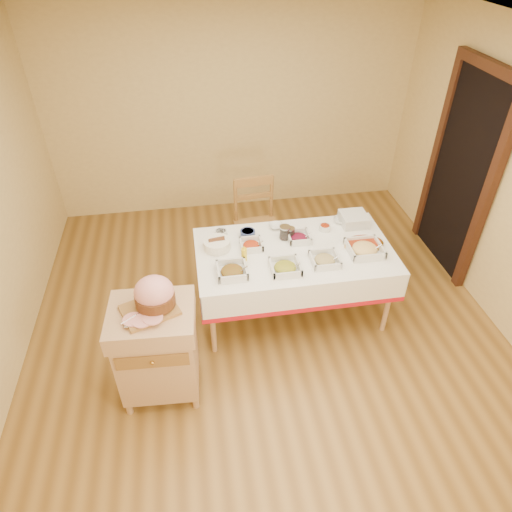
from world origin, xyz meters
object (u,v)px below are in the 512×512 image
(dining_table, at_px, (294,264))
(mustard_bottle, at_px, (244,254))
(butcher_cart, at_px, (157,347))
(brass_platter, at_px, (364,244))
(ham_on_board, at_px, (154,296))
(preserve_jar_left, at_px, (285,233))
(preserve_jar_right, at_px, (290,233))
(bread_basket, at_px, (217,244))
(dining_chair, at_px, (257,225))
(plate_stack, at_px, (354,219))

(dining_table, bearing_deg, mustard_bottle, -170.48)
(butcher_cart, distance_m, brass_platter, 2.09)
(butcher_cart, relative_size, ham_on_board, 2.20)
(preserve_jar_left, xyz_separation_m, mustard_bottle, (-0.43, -0.28, 0.01))
(preserve_jar_left, height_order, preserve_jar_right, preserve_jar_left)
(preserve_jar_left, bearing_deg, preserve_jar_right, 5.40)
(mustard_bottle, bearing_deg, ham_on_board, -139.27)
(dining_table, bearing_deg, bread_basket, 168.88)
(butcher_cart, height_order, preserve_jar_left, butcher_cart)
(butcher_cart, distance_m, preserve_jar_left, 1.59)
(preserve_jar_left, bearing_deg, butcher_cart, -141.96)
(mustard_bottle, bearing_deg, dining_chair, 73.29)
(preserve_jar_right, xyz_separation_m, bread_basket, (-0.71, -0.06, -0.00))
(butcher_cart, height_order, ham_on_board, ham_on_board)
(preserve_jar_right, bearing_deg, brass_platter, -20.56)
(preserve_jar_left, bearing_deg, brass_platter, -18.68)
(bread_basket, relative_size, plate_stack, 0.98)
(mustard_bottle, distance_m, bread_basket, 0.31)
(bread_basket, distance_m, plate_stack, 1.40)
(mustard_bottle, bearing_deg, preserve_jar_left, 32.78)
(bread_basket, height_order, plate_stack, bread_basket)
(preserve_jar_left, xyz_separation_m, brass_platter, (0.71, -0.24, -0.04))
(ham_on_board, distance_m, preserve_jar_right, 1.57)
(dining_table, relative_size, preserve_jar_right, 16.69)
(preserve_jar_right, xyz_separation_m, plate_stack, (0.68, 0.13, 0.01))
(brass_platter, bearing_deg, plate_stack, 86.15)
(dining_chair, bearing_deg, dining_table, -74.71)
(dining_table, relative_size, bread_basket, 7.26)
(dining_chair, distance_m, plate_stack, 1.05)
(bread_basket, bearing_deg, preserve_jar_left, 5.10)
(preserve_jar_right, xyz_separation_m, mustard_bottle, (-0.49, -0.28, 0.02))
(preserve_jar_left, height_order, plate_stack, preserve_jar_left)
(mustard_bottle, height_order, plate_stack, mustard_bottle)
(butcher_cart, bearing_deg, ham_on_board, 38.10)
(dining_chair, distance_m, bread_basket, 0.86)
(preserve_jar_right, height_order, brass_platter, preserve_jar_right)
(dining_chair, distance_m, mustard_bottle, 0.97)
(ham_on_board, relative_size, bread_basket, 1.65)
(dining_chair, relative_size, brass_platter, 2.78)
(butcher_cart, height_order, bread_basket, butcher_cart)
(dining_table, height_order, butcher_cart, butcher_cart)
(ham_on_board, bearing_deg, preserve_jar_left, 38.03)
(brass_platter, bearing_deg, butcher_cart, -159.49)
(dining_chair, distance_m, brass_platter, 1.24)
(preserve_jar_right, bearing_deg, bread_basket, -174.87)
(bread_basket, xyz_separation_m, brass_platter, (1.36, -0.18, -0.02))
(brass_platter, bearing_deg, dining_table, 176.36)
(butcher_cart, distance_m, dining_chair, 1.89)
(dining_table, bearing_deg, dining_chair, 105.29)
(ham_on_board, relative_size, preserve_jar_right, 3.79)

